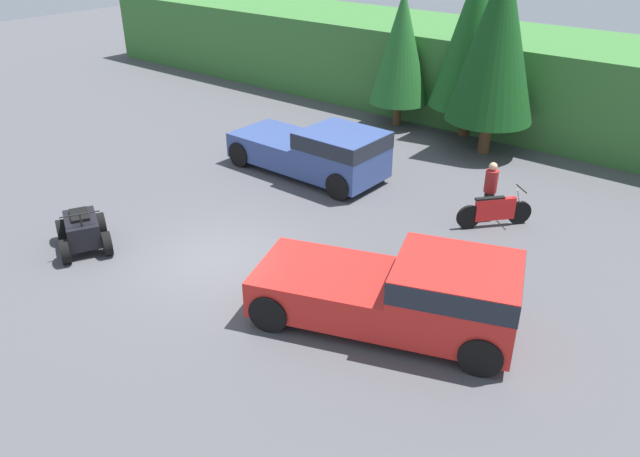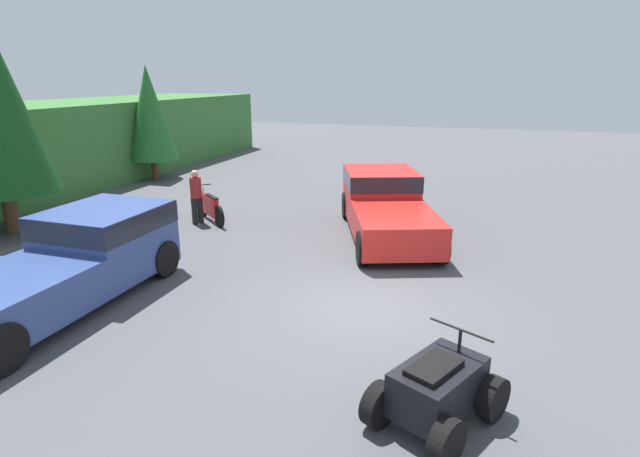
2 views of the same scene
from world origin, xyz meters
The scene contains 7 objects.
ground_plane centered at (0.00, 0.00, 0.00)m, with size 80.00×80.00×0.00m, color #4C4C51.
tree_right centered at (10.36, 12.50, 3.03)m, with size 2.27×2.27×5.15m.
pickup_truck_red centered at (5.36, 0.61, 0.95)m, with size 6.03×4.01×1.77m.
pickup_truck_second centered at (-1.46, 5.99, 0.95)m, with size 5.55×2.32×1.77m.
dirt_bike centered at (4.73, 6.32, 0.47)m, with size 1.53×1.78×1.13m.
quad_atv centered at (-3.25, -1.79, 0.49)m, with size 2.24×1.97×1.25m.
rider_person centered at (4.39, 6.61, 0.96)m, with size 0.51×0.51×1.78m.
Camera 2 is at (-9.36, -2.07, 4.62)m, focal length 28.00 mm.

